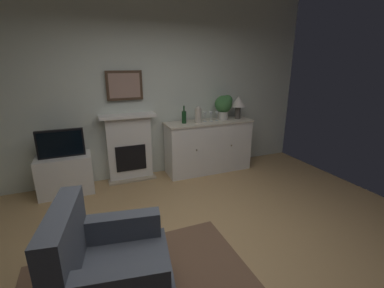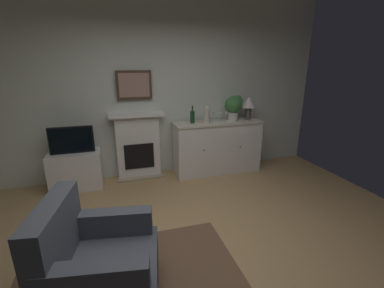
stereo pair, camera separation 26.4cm
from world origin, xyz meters
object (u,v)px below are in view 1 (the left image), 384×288
wine_glass_center (211,114)px  table_lamp (238,103)px  vase_decorative (198,115)px  potted_plant_small (224,105)px  sideboard_cabinet (208,146)px  framed_picture (124,86)px  tv_set (61,143)px  armchair (108,270)px  wine_bottle (184,117)px  tv_cabinet (66,175)px  wine_glass_left (205,115)px  wine_glass_right (217,114)px  fireplace_unit (130,147)px

wine_glass_center → table_lamp: bearing=1.2°
vase_decorative → potted_plant_small: 0.55m
sideboard_cabinet → framed_picture: bearing=170.6°
tv_set → potted_plant_small: 2.66m
wine_glass_center → armchair: (-1.95, -2.25, -0.65)m
framed_picture → table_lamp: 1.96m
wine_bottle → tv_cabinet: size_ratio=0.39×
wine_bottle → armchair: 2.79m
wine_glass_center → potted_plant_small: potted_plant_small is taller
wine_glass_left → wine_glass_right: bearing=-3.4°
table_lamp → tv_set: 2.92m
table_lamp → potted_plant_small: size_ratio=0.93×
wine_glass_center → wine_bottle: bearing=176.2°
vase_decorative → armchair: size_ratio=0.30×
tv_cabinet → tv_set: bearing=-90.0°
framed_picture → table_lamp: (1.92, -0.22, -0.35)m
sideboard_cabinet → wine_bottle: 0.72m
wine_bottle → table_lamp: bearing=-1.2°
sideboard_cabinet → tv_cabinet: 2.33m
fireplace_unit → wine_bottle: size_ratio=3.79×
wine_glass_center → tv_set: 2.37m
tv_cabinet → sideboard_cabinet: bearing=-0.4°
fireplace_unit → tv_cabinet: fireplace_unit is taller
sideboard_cabinet → table_lamp: size_ratio=3.82×
tv_set → tv_cabinet: bearing=90.0°
sideboard_cabinet → table_lamp: table_lamp is taller
wine_glass_center → tv_cabinet: 2.47m
wine_bottle → armchair: size_ratio=0.31×
sideboard_cabinet → wine_glass_center: 0.58m
sideboard_cabinet → potted_plant_small: size_ratio=3.55×
framed_picture → table_lamp: bearing=-6.6°
wine_bottle → tv_cabinet: (-1.87, -0.01, -0.73)m
wine_glass_left → vase_decorative: vase_decorative is taller
framed_picture → tv_cabinet: size_ratio=0.73×
wine_bottle → wine_glass_right: bearing=-3.3°
sideboard_cabinet → armchair: armchair is taller
fireplace_unit → potted_plant_small: size_ratio=2.56×
wine_glass_right → potted_plant_small: potted_plant_small is taller
potted_plant_small → armchair: (-2.23, -2.31, -0.78)m
table_lamp → wine_bottle: size_ratio=1.38×
sideboard_cabinet → tv_set: bearing=-179.8°
sideboard_cabinet → potted_plant_small: bearing=8.4°
potted_plant_small → sideboard_cabinet: bearing=-171.6°
wine_bottle → tv_set: (-1.87, -0.03, -0.24)m
sideboard_cabinet → wine_bottle: wine_bottle is taller
table_lamp → framed_picture: bearing=173.4°
framed_picture → tv_set: size_ratio=0.89×
table_lamp → wine_glass_right: size_ratio=2.42×
wine_glass_center → potted_plant_small: bearing=11.6°
table_lamp → wine_glass_right: table_lamp is taller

